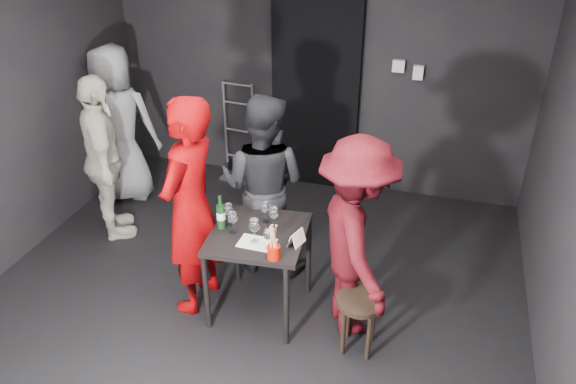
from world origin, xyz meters
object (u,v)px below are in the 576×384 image
(hand_truck, at_px, (240,160))
(bystander_grey, at_px, (117,116))
(server_red, at_px, (188,187))
(man_maroon, at_px, (357,233))
(stool, at_px, (360,309))
(wine_bottle, at_px, (221,215))
(tasting_table, at_px, (259,243))
(bystander_cream, at_px, (103,154))
(woman_black, at_px, (263,178))
(breadstick_cup, at_px, (274,243))

(hand_truck, xyz_separation_m, bystander_grey, (-1.03, -0.78, 0.73))
(server_red, height_order, man_maroon, server_red)
(stool, xyz_separation_m, wine_bottle, (-1.14, 0.20, 0.48))
(man_maroon, bearing_deg, wine_bottle, 65.91)
(tasting_table, distance_m, man_maroon, 0.78)
(wine_bottle, bearing_deg, bystander_cream, 155.50)
(woman_black, relative_size, man_maroon, 1.02)
(server_red, xyz_separation_m, breadstick_cup, (0.75, -0.24, -0.20))
(man_maroon, height_order, bystander_grey, bystander_grey)
(server_red, height_order, wine_bottle, server_red)
(hand_truck, height_order, woman_black, woman_black)
(tasting_table, distance_m, stool, 0.91)
(bystander_cream, xyz_separation_m, wine_bottle, (1.45, -0.66, -0.02))
(tasting_table, bearing_deg, hand_truck, 114.85)
(bystander_cream, relative_size, breadstick_cup, 6.03)
(stool, bearing_deg, server_red, 173.07)
(tasting_table, bearing_deg, server_red, -175.12)
(bystander_grey, distance_m, wine_bottle, 2.21)
(woman_black, bearing_deg, server_red, 63.32)
(woman_black, bearing_deg, man_maroon, 150.68)
(woman_black, height_order, bystander_cream, woman_black)
(server_red, xyz_separation_m, bystander_cream, (-1.21, 0.69, -0.20))
(wine_bottle, bearing_deg, hand_truck, 107.95)
(hand_truck, bearing_deg, bystander_cream, -111.47)
(bystander_cream, distance_m, breadstick_cup, 2.17)
(tasting_table, height_order, server_red, server_red)
(woman_black, distance_m, bystander_grey, 2.00)
(tasting_table, height_order, bystander_grey, bystander_grey)
(man_maroon, bearing_deg, hand_truck, 12.37)
(woman_black, distance_m, breadstick_cup, 0.97)
(tasting_table, xyz_separation_m, man_maroon, (0.75, 0.04, 0.21))
(bystander_cream, bearing_deg, stool, -146.29)
(stool, xyz_separation_m, breadstick_cup, (-0.63, -0.07, 0.51))
(stool, relative_size, man_maroon, 0.27)
(tasting_table, relative_size, bystander_grey, 0.40)
(breadstick_cup, bearing_deg, hand_truck, 116.50)
(server_red, height_order, bystander_cream, server_red)
(hand_truck, distance_m, woman_black, 1.87)
(stool, xyz_separation_m, bystander_cream, (-2.59, 0.86, 0.50))
(stool, xyz_separation_m, server_red, (-1.38, 0.17, 0.71))
(wine_bottle, distance_m, breadstick_cup, 0.58)
(server_red, xyz_separation_m, bystander_grey, (-1.49, 1.40, -0.14))
(server_red, relative_size, bystander_cream, 1.23)
(man_maroon, bearing_deg, breadstick_cup, 94.30)
(bystander_grey, distance_m, breadstick_cup, 2.78)
(tasting_table, relative_size, breadstick_cup, 2.58)
(stool, height_order, woman_black, woman_black)
(server_red, bearing_deg, hand_truck, -163.50)
(hand_truck, xyz_separation_m, wine_bottle, (0.70, -2.16, 0.65))
(server_red, bearing_deg, woman_black, 155.42)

